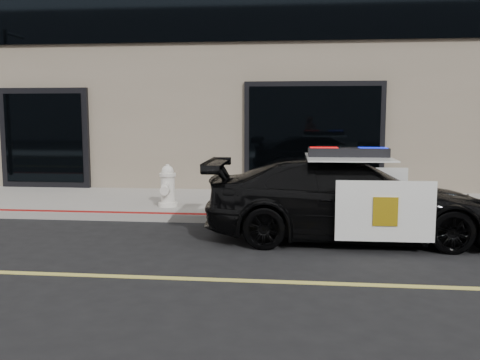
# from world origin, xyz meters

# --- Properties ---
(ground) EXTENTS (120.00, 120.00, 0.00)m
(ground) POSITION_xyz_m (0.00, 0.00, 0.00)
(ground) COLOR black
(ground) RESTS_ON ground
(sidewalk_n) EXTENTS (60.00, 3.50, 0.15)m
(sidewalk_n) POSITION_xyz_m (0.00, 5.25, 0.07)
(sidewalk_n) COLOR gray
(sidewalk_n) RESTS_ON ground
(police_car) EXTENTS (2.22, 4.74, 1.53)m
(police_car) POSITION_xyz_m (-0.55, 2.43, 0.69)
(police_car) COLOR black
(police_car) RESTS_ON ground
(fire_hydrant) EXTENTS (0.40, 0.56, 0.89)m
(fire_hydrant) POSITION_xyz_m (-4.07, 4.36, 0.57)
(fire_hydrant) COLOR white
(fire_hydrant) RESTS_ON sidewalk_n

